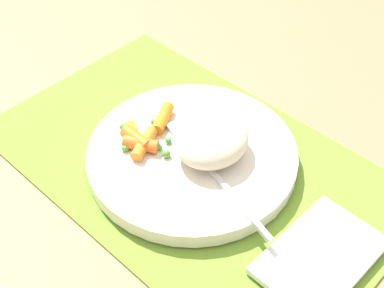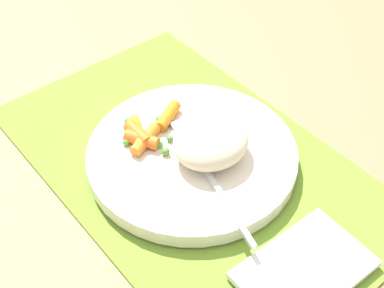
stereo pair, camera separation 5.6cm
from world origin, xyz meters
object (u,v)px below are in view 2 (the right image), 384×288
(plate, at_px, (192,156))
(rice_mound, at_px, (211,142))
(carrot_portion, at_px, (146,132))
(fork, at_px, (203,166))
(napkin, at_px, (305,269))

(plate, bearing_deg, rice_mound, -150.18)
(carrot_portion, xyz_separation_m, fork, (-0.08, -0.02, -0.00))
(fork, distance_m, napkin, 0.16)
(rice_mound, relative_size, fork, 0.46)
(napkin, bearing_deg, fork, -0.66)
(rice_mound, bearing_deg, carrot_portion, 28.41)
(fork, xyz_separation_m, napkin, (-0.16, 0.00, -0.02))
(plate, bearing_deg, fork, 164.53)
(carrot_portion, height_order, napkin, carrot_portion)
(rice_mound, xyz_separation_m, napkin, (-0.17, 0.02, -0.04))
(plate, relative_size, carrot_portion, 2.62)
(carrot_portion, bearing_deg, fork, -166.53)
(carrot_portion, relative_size, fork, 0.48)
(fork, bearing_deg, carrot_portion, 13.47)
(rice_mound, distance_m, napkin, 0.18)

